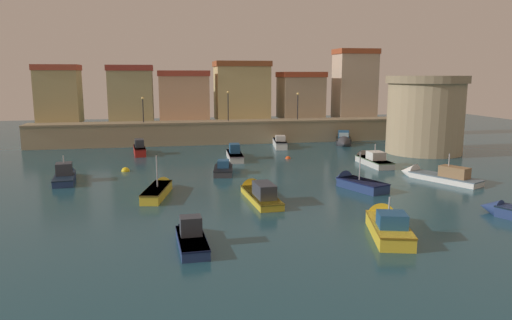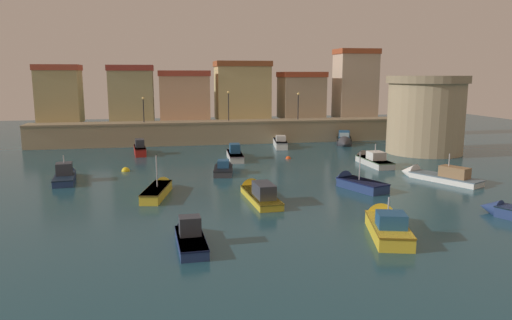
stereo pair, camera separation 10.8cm
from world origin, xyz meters
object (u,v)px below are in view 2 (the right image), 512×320
Objects in this scene: quay_lamp_1 at (229,101)px; moored_boat_8 at (354,183)px; moored_boat_3 at (280,142)px; moored_boat_10 at (224,168)px; moored_boat_4 at (370,159)px; moored_boat_13 at (344,140)px; moored_boat_6 at (385,223)px; quay_lamp_0 at (143,105)px; moored_boat_1 at (140,148)px; moored_boat_0 at (159,189)px; moored_boat_11 at (258,192)px; mooring_buoy_0 at (126,171)px; moored_boat_9 at (234,153)px; mooring_buoy_2 at (288,159)px; moored_boat_5 at (65,174)px; quay_lamp_2 at (298,102)px; moored_boat_2 at (189,234)px; fortress_tower at (426,114)px; moored_boat_12 at (435,175)px.

quay_lamp_1 reaches higher than moored_boat_8.
moored_boat_10 is (-8.58, -14.40, -0.13)m from moored_boat_3.
quay_lamp_1 reaches higher than moored_boat_4.
moored_boat_6 is at bearing 2.25° from moored_boat_13.
moored_boat_8 is (16.53, -26.04, -4.51)m from quay_lamp_0.
moored_boat_3 is at bearing -86.61° from moored_boat_1.
moored_boat_1 is at bearing 41.99° from moored_boat_10.
moored_boat_0 is 14.65m from moored_boat_8.
moored_boat_6 is 0.89× the size of moored_boat_11.
moored_boat_4 reaches higher than moored_boat_10.
moored_boat_11 is at bearing 48.09° from moored_boat_6.
moored_boat_11 is at bearing 127.83° from moored_boat_4.
mooring_buoy_0 is at bearing -125.23° from quay_lamp_1.
moored_boat_3 is at bearing -39.26° from moored_boat_9.
moored_boat_11 reaches higher than moored_boat_10.
quay_lamp_1 is 14.48m from mooring_buoy_2.
moored_boat_0 is 1.09× the size of moored_boat_5.
quay_lamp_1 is 36.82m from moored_boat_6.
moored_boat_4 is 27.68m from moored_boat_5.
moored_boat_9 reaches higher than moored_boat_3.
quay_lamp_2 is 0.53× the size of moored_boat_4.
moored_boat_1 reaches higher than moored_boat_13.
moored_boat_0 is 1.38× the size of moored_boat_10.
moored_boat_9 is 16.56m from moored_boat_11.
moored_boat_2 reaches higher than moored_boat_10.
quay_lamp_2 reaches higher than moored_boat_9.
moored_boat_13 reaches higher than moored_boat_2.
moored_boat_0 is at bearing 6.24° from moored_boat_2.
moored_boat_11 is (-13.22, -10.84, -0.01)m from moored_boat_4.
mooring_buoy_2 is at bearing -28.33° from moored_boat_2.
mooring_buoy_0 is at bearing 84.43° from moored_boat_10.
moored_boat_1 is 1.03× the size of moored_boat_2.
moored_boat_0 is 1.06× the size of moored_boat_13.
moored_boat_9 reaches higher than moored_boat_2.
mooring_buoy_2 is (4.42, -12.75, -5.26)m from quay_lamp_1.
mooring_buoy_2 is at bearing -179.33° from moored_boat_3.
fortress_tower is at bearing -61.10° from moored_boat_4.
quay_lamp_0 is 0.58× the size of moored_boat_8.
moored_boat_13 is at bearing -34.42° from moored_boat_0.
quay_lamp_2 is 0.66× the size of moored_boat_2.
moored_boat_12 reaches higher than moored_boat_11.
moored_boat_8 is at bearing -170.09° from moored_boat_3.
moored_boat_3 is (16.00, -4.11, -4.36)m from quay_lamp_0.
quay_lamp_2 is 25.60m from moored_boat_12.
fortress_tower reaches higher than moored_boat_8.
moored_boat_11 is (-0.77, -16.55, -0.06)m from moored_boat_9.
mooring_buoy_0 is at bearing -93.93° from quay_lamp_0.
moored_boat_13 is at bearing -36.64° from moored_boat_11.
moored_boat_2 reaches higher than moored_boat_3.
moored_boat_3 is (5.62, -4.11, -4.74)m from quay_lamp_1.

